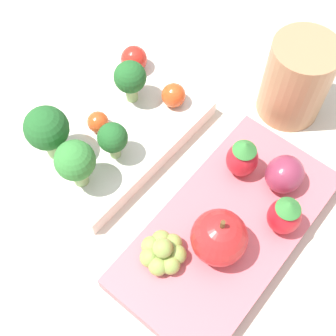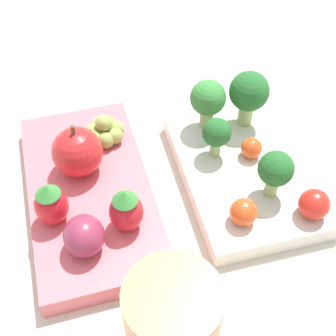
# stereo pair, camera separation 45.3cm
# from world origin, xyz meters

# --- Properties ---
(ground_plane) EXTENTS (4.00, 4.00, 0.00)m
(ground_plane) POSITION_xyz_m (0.00, 0.00, 0.00)
(ground_plane) COLOR beige
(bento_box_savoury) EXTENTS (0.19, 0.13, 0.02)m
(bento_box_savoury) POSITION_xyz_m (0.01, 0.08, 0.01)
(bento_box_savoury) COLOR silver
(bento_box_savoury) RESTS_ON ground_plane
(bento_box_fruit) EXTENTS (0.23, 0.13, 0.02)m
(bento_box_fruit) POSITION_xyz_m (0.01, -0.07, 0.01)
(bento_box_fruit) COLOR #DB6670
(bento_box_fruit) RESTS_ON ground_plane
(broccoli_floret_0) EXTENTS (0.03, 0.03, 0.04)m
(broccoli_floret_0) POSITION_xyz_m (-0.01, 0.05, 0.05)
(broccoli_floret_0) COLOR #93B770
(broccoli_floret_0) RESTS_ON bento_box_savoury
(broccoli_floret_1) EXTENTS (0.03, 0.03, 0.05)m
(broccoli_floret_1) POSITION_xyz_m (0.05, 0.09, 0.05)
(broccoli_floret_1) COLOR #93B770
(broccoli_floret_1) RESTS_ON bento_box_savoury
(broccoli_floret_2) EXTENTS (0.04, 0.04, 0.06)m
(broccoli_floret_2) POSITION_xyz_m (-0.05, 0.05, 0.06)
(broccoli_floret_2) COLOR #93B770
(broccoli_floret_2) RESTS_ON bento_box_savoury
(broccoli_floret_3) EXTENTS (0.04, 0.04, 0.06)m
(broccoli_floret_3) POSITION_xyz_m (-0.05, 0.09, 0.06)
(broccoli_floret_3) COLOR #93B770
(broccoli_floret_3) RESTS_ON bento_box_savoury
(cherry_tomato_0) EXTENTS (0.02, 0.02, 0.02)m
(cherry_tomato_0) POSITION_xyz_m (0.07, 0.06, 0.03)
(cherry_tomato_0) COLOR #DB4C1E
(cherry_tomato_0) RESTS_ON bento_box_savoury
(cherry_tomato_1) EXTENTS (0.03, 0.03, 0.03)m
(cherry_tomato_1) POSITION_xyz_m (0.08, 0.12, 0.03)
(cherry_tomato_1) COLOR red
(cherry_tomato_1) RESTS_ON bento_box_savoury
(cherry_tomato_2) EXTENTS (0.02, 0.02, 0.02)m
(cherry_tomato_2) POSITION_xyz_m (-0.00, 0.09, 0.03)
(cherry_tomato_2) COLOR #DB4C1E
(cherry_tomato_2) RESTS_ON bento_box_savoury
(apple) EXTENTS (0.05, 0.05, 0.06)m
(apple) POSITION_xyz_m (-0.01, -0.08, 0.04)
(apple) COLOR red
(apple) RESTS_ON bento_box_fruit
(strawberry_0) EXTENTS (0.03, 0.03, 0.05)m
(strawberry_0) POSITION_xyz_m (0.06, -0.04, 0.04)
(strawberry_0) COLOR red
(strawberry_0) RESTS_ON bento_box_fruit
(strawberry_1) EXTENTS (0.03, 0.03, 0.04)m
(strawberry_1) POSITION_xyz_m (0.04, -0.11, 0.04)
(strawberry_1) COLOR red
(strawberry_1) RESTS_ON bento_box_fruit
(plum) EXTENTS (0.04, 0.03, 0.03)m
(plum) POSITION_xyz_m (0.08, -0.08, 0.04)
(plum) COLOR #892D47
(plum) RESTS_ON bento_box_fruit
(grape_cluster) EXTENTS (0.04, 0.04, 0.03)m
(grape_cluster) POSITION_xyz_m (-0.05, -0.05, 0.03)
(grape_cluster) COLOR #8EA84C
(grape_cluster) RESTS_ON bento_box_fruit
(drinking_cup) EXTENTS (0.07, 0.07, 0.09)m
(drinking_cup) POSITION_xyz_m (0.17, -0.02, 0.04)
(drinking_cup) COLOR tan
(drinking_cup) RESTS_ON ground_plane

